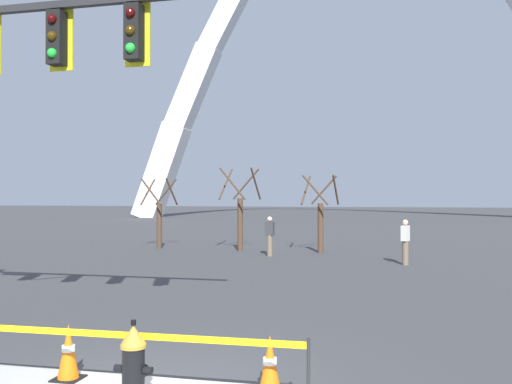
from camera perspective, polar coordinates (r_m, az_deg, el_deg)
fire_hydrant at (r=6.96m, az=-12.19°, el=-16.65°), size 0.46×0.48×0.99m
caution_tape_barrier at (r=7.15m, az=-14.73°, el=-15.16°), size 4.80×0.13×0.87m
traffic_cone_by_hydrant at (r=8.11m, az=-18.33°, el=-15.07°), size 0.36×0.36×0.73m
traffic_cone_mid_sidewalk at (r=7.18m, az=1.41°, el=-17.04°), size 0.36×0.36×0.73m
monument_arch at (r=61.51m, az=10.80°, el=12.77°), size 51.44×2.69×37.08m
tree_far_left at (r=26.50m, az=-9.69°, el=-2.53°), size 1.51×1.52×3.23m
tree_left_mid at (r=24.90m, az=-1.61°, el=-2.24°), size 1.69×1.70×3.65m
tree_center_left at (r=24.21m, az=6.49°, el=-2.65°), size 1.54×1.55×3.31m
pedestrian_walking_left at (r=20.60m, az=14.77°, el=-4.84°), size 0.32×0.39×1.59m
pedestrian_standing_center at (r=22.81m, az=1.39°, el=-4.42°), size 0.36×0.24×1.59m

